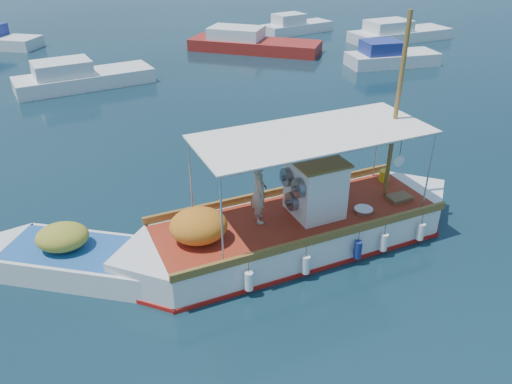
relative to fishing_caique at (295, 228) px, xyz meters
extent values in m
plane|color=black|center=(0.15, 0.35, -0.58)|extent=(160.00, 160.00, 0.00)
cube|color=white|center=(0.06, 0.02, -0.20)|extent=(8.55, 4.79, 1.19)
cube|color=white|center=(-3.85, -1.07, -0.20)|extent=(2.61, 2.61, 1.19)
cube|color=white|center=(3.98, 1.10, -0.20)|extent=(2.61, 2.61, 1.19)
cube|color=#AE1710|center=(0.06, 0.02, -0.56)|extent=(8.68, 4.90, 0.20)
cube|color=maroon|center=(0.06, 0.02, 0.37)|extent=(8.50, 4.58, 0.07)
cube|color=brown|center=(-0.30, 1.33, 0.50)|extent=(7.96, 2.31, 0.22)
cube|color=brown|center=(0.43, -1.30, 0.50)|extent=(7.96, 2.31, 0.22)
cube|color=white|center=(0.58, 0.16, 1.21)|extent=(1.63, 1.71, 1.63)
cube|color=brown|center=(0.58, 0.16, 2.05)|extent=(1.76, 1.84, 0.07)
cylinder|color=slate|center=(0.00, -0.36, 1.53)|extent=(0.37, 0.59, 0.54)
cylinder|color=slate|center=(-0.19, 0.31, 1.53)|extent=(0.37, 0.59, 0.54)
cylinder|color=slate|center=(-0.09, -0.03, 0.94)|extent=(0.37, 0.59, 0.54)
cylinder|color=brown|center=(2.99, 0.83, 3.10)|extent=(0.16, 0.16, 5.42)
cylinder|color=brown|center=(2.15, 0.60, 2.67)|extent=(1.90, 0.61, 0.09)
cylinder|color=silver|center=(-2.87, 0.44, 1.61)|extent=(0.06, 0.06, 2.44)
cylinder|color=silver|center=(-2.23, -1.86, 1.61)|extent=(0.06, 0.06, 2.44)
cylinder|color=silver|center=(3.08, 2.09, 1.61)|extent=(0.06, 0.06, 2.44)
cylinder|color=silver|center=(3.72, -0.20, 1.61)|extent=(0.06, 0.06, 2.44)
cube|color=white|center=(0.43, 0.12, 2.85)|extent=(6.85, 4.22, 0.04)
ellipsoid|color=orange|center=(-2.76, -0.77, 0.85)|extent=(1.81, 1.65, 0.91)
cube|color=gold|center=(1.26, 0.97, 0.61)|extent=(0.31, 0.26, 0.43)
cylinder|color=gold|center=(3.30, 1.70, 0.58)|extent=(0.40, 0.40, 0.37)
cube|color=brown|center=(3.31, 0.47, 0.46)|extent=(0.81, 0.66, 0.13)
cylinder|color=#B2B2B2|center=(2.00, -0.06, 0.46)|extent=(0.67, 0.67, 0.13)
cylinder|color=white|center=(2.66, -0.44, 2.16)|extent=(0.32, 0.12, 0.33)
cylinder|color=white|center=(-1.62, -2.02, -0.09)|extent=(0.27, 0.27, 0.52)
cylinder|color=navy|center=(1.51, -1.15, -0.09)|extent=(0.27, 0.27, 0.52)
cylinder|color=white|center=(3.60, -0.57, -0.09)|extent=(0.27, 0.27, 0.52)
imported|color=#A79F8A|center=(-1.05, -0.03, 1.32)|extent=(0.47, 0.69, 1.84)
cube|color=white|center=(-5.54, -0.48, -0.32)|extent=(5.13, 3.40, 0.93)
cube|color=white|center=(-7.79, 0.34, -0.32)|extent=(1.75, 1.75, 0.93)
cube|color=white|center=(-3.30, -1.30, -0.32)|extent=(1.75, 1.75, 0.93)
cube|color=#21549B|center=(-5.54, -0.48, 0.13)|extent=(5.06, 3.20, 0.05)
ellipsoid|color=#A19A2D|center=(-6.32, -0.19, 0.49)|extent=(1.67, 1.52, 0.69)
cube|color=silver|center=(-8.25, 17.00, -0.28)|extent=(7.80, 4.92, 1.00)
cube|color=silver|center=(-9.29, 16.60, 0.62)|extent=(3.51, 2.98, 0.80)
cube|color=maroon|center=(2.45, 23.87, -0.28)|extent=(9.51, 6.53, 1.00)
cube|color=silver|center=(1.21, 24.47, 0.62)|extent=(4.35, 3.75, 0.80)
cube|color=silver|center=(10.65, 18.78, -0.28)|extent=(5.98, 2.75, 1.00)
cube|color=navy|center=(9.78, 18.70, 0.62)|extent=(2.49, 2.09, 0.80)
cube|color=silver|center=(14.11, 25.67, -0.28)|extent=(8.51, 4.68, 1.00)
cube|color=silver|center=(12.93, 25.35, 0.62)|extent=(3.72, 3.00, 0.80)
cube|color=silver|center=(-15.84, 27.87, -0.28)|extent=(6.30, 4.19, 1.00)
cube|color=silver|center=(6.87, 29.66, -0.28)|extent=(6.18, 4.23, 1.00)
cube|color=silver|center=(6.06, 29.30, 0.62)|extent=(2.84, 2.51, 0.80)
camera|label=1|loc=(-2.94, -11.75, 7.89)|focal=35.00mm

